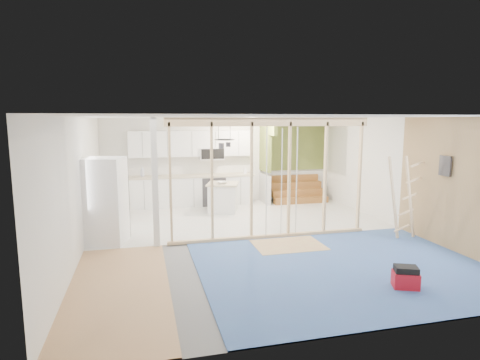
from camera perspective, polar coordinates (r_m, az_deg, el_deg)
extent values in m
cube|color=slate|center=(8.71, 2.37, -8.42)|extent=(7.00, 8.00, 0.01)
cube|color=silver|center=(8.33, 2.48, 8.95)|extent=(7.00, 8.00, 0.01)
cube|color=silver|center=(12.29, -2.84, 2.74)|extent=(7.00, 0.01, 2.60)
cube|color=silver|center=(4.80, 16.09, -6.79)|extent=(7.00, 0.01, 2.60)
cube|color=silver|center=(8.17, -21.85, -0.81)|extent=(0.01, 8.00, 2.60)
cube|color=silver|center=(9.99, 22.08, 0.78)|extent=(0.01, 8.00, 2.60)
cube|color=silver|center=(10.58, -0.68, -5.30)|extent=(7.00, 4.00, 0.02)
cube|color=#3F5999|center=(7.32, 14.63, -11.97)|extent=(5.00, 4.00, 0.02)
cube|color=tan|center=(6.52, -16.87, -14.68)|extent=(1.50, 4.00, 0.02)
cube|color=tan|center=(8.32, 6.90, -9.17)|extent=(1.40, 1.00, 0.01)
cube|color=beige|center=(8.42, 4.46, 8.24)|extent=(4.40, 0.09, 0.18)
cube|color=beige|center=(8.78, 4.27, -7.95)|extent=(4.40, 0.09, 0.06)
cube|color=silver|center=(8.09, -11.99, -0.46)|extent=(0.12, 0.14, 2.60)
cube|color=beige|center=(8.11, -9.87, -0.38)|extent=(0.04, 0.09, 2.40)
cube|color=beige|center=(8.21, -4.02, -0.17)|extent=(0.04, 0.09, 2.40)
cube|color=beige|center=(8.39, 1.64, 0.04)|extent=(0.04, 0.09, 2.40)
cube|color=beige|center=(8.65, 7.00, 0.24)|extent=(0.04, 0.09, 2.40)
cube|color=beige|center=(8.99, 12.01, 0.42)|extent=(0.04, 0.09, 2.40)
cube|color=beige|center=(9.38, 16.63, 0.59)|extent=(0.04, 0.09, 2.40)
cylinder|color=silver|center=(8.47, 3.78, -0.45)|extent=(0.02, 0.02, 2.35)
cylinder|color=silver|center=(8.75, 8.05, -0.22)|extent=(0.02, 0.02, 2.35)
cylinder|color=silver|center=(8.61, 5.94, -0.33)|extent=(0.02, 0.02, 2.35)
cube|color=white|center=(11.97, -6.76, -1.62)|extent=(3.60, 0.60, 0.88)
cube|color=#BFB395|center=(11.90, -6.80, 0.59)|extent=(3.66, 0.64, 0.05)
cube|color=white|center=(10.83, -18.18, -3.06)|extent=(0.60, 1.60, 0.88)
cube|color=#BFB395|center=(10.75, -18.30, -0.64)|extent=(0.64, 1.64, 0.05)
cube|color=white|center=(11.92, -6.95, 5.17)|extent=(3.60, 0.34, 0.75)
cube|color=white|center=(11.99, -4.05, 3.79)|extent=(0.72, 0.38, 0.36)
cube|color=black|center=(11.81, -3.89, 3.72)|extent=(0.68, 0.02, 0.30)
cube|color=olive|center=(12.13, 3.62, 5.03)|extent=(0.10, 0.90, 1.60)
cube|color=silver|center=(12.29, 3.56, -1.26)|extent=(0.10, 0.90, 0.90)
cube|color=olive|center=(11.44, 4.71, 7.57)|extent=(0.10, 0.50, 0.50)
cube|color=olive|center=(12.90, 7.73, 4.96)|extent=(2.20, 0.04, 1.60)
cube|color=silver|center=(13.04, 7.62, -0.75)|extent=(2.20, 0.04, 0.90)
cube|color=brown|center=(12.39, 8.68, -2.91)|extent=(1.70, 0.26, 0.20)
cube|color=brown|center=(12.58, 8.24, -1.80)|extent=(1.70, 0.26, 0.20)
cube|color=brown|center=(12.79, 7.82, -0.71)|extent=(1.70, 0.26, 0.20)
cube|color=brown|center=(13.00, 7.42, 0.34)|extent=(1.70, 0.26, 0.20)
torus|color=black|center=(10.12, -2.24, 5.76)|extent=(0.52, 0.52, 0.02)
cylinder|color=black|center=(10.08, -3.09, 7.17)|extent=(0.01, 0.01, 0.50)
cylinder|color=black|center=(10.14, -1.41, 7.19)|extent=(0.01, 0.01, 0.50)
cylinder|color=#3C3C41|center=(10.01, -2.68, 4.87)|extent=(0.14, 0.14, 0.14)
cylinder|color=#3C3C41|center=(10.25, -1.69, 5.07)|extent=(0.12, 0.12, 0.12)
cube|color=tan|center=(8.46, 29.91, -1.04)|extent=(0.02, 4.00, 2.60)
cube|color=#3C3C41|center=(8.82, 27.16, 1.80)|extent=(0.04, 0.30, 0.40)
cylinder|color=#FFEABF|center=(11.62, 4.95, 8.52)|extent=(0.32, 0.32, 0.08)
cube|color=white|center=(8.64, -18.66, -2.90)|extent=(0.93, 0.91, 1.79)
cube|color=#3C3C41|center=(8.61, -16.16, -2.82)|extent=(0.19, 0.70, 1.75)
cube|color=white|center=(11.12, -2.43, -2.66)|extent=(0.95, 0.95, 0.76)
cube|color=#BFB395|center=(11.05, -2.45, -0.54)|extent=(1.06, 1.06, 0.04)
imported|color=silver|center=(10.91, -2.59, -0.37)|extent=(0.35, 0.35, 0.07)
imported|color=silver|center=(11.83, -13.72, 1.22)|extent=(0.13, 0.13, 0.30)
imported|color=white|center=(12.14, 0.73, 1.41)|extent=(0.09, 0.10, 0.20)
cube|color=#AC0F1C|center=(6.75, 22.47, -13.05)|extent=(0.45, 0.40, 0.26)
cube|color=black|center=(6.69, 22.56, -11.64)|extent=(0.40, 0.35, 0.09)
cube|color=#E5BF8C|center=(9.02, 21.00, -2.45)|extent=(0.42, 0.14, 1.79)
cube|color=#E5BF8C|center=(9.25, 23.00, -2.30)|extent=(0.42, 0.14, 1.79)
cube|color=#E5BF8C|center=(9.31, 22.04, -6.37)|extent=(0.43, 0.14, 0.12)
cube|color=#E5BF8C|center=(9.27, 22.52, -4.27)|extent=(0.43, 0.14, 0.12)
cube|color=#E5BF8C|center=(9.25, 22.99, -2.15)|extent=(0.43, 0.14, 0.12)
cube|color=#E5BF8C|center=(9.24, 23.47, -0.03)|extent=(0.43, 0.14, 0.12)
cube|color=#E5BF8C|center=(9.24, 23.95, 2.10)|extent=(0.43, 0.14, 0.12)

